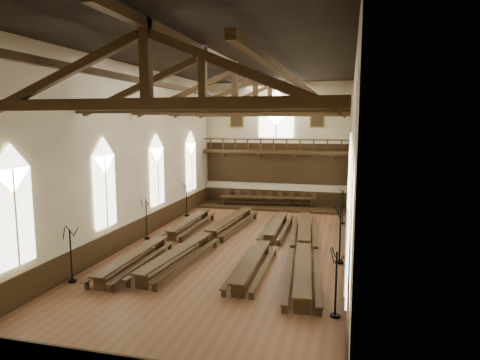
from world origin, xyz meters
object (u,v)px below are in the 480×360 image
object	(u,v)px
refectory_row_d	(303,245)
candelabrum_left_far	(187,206)
candelabrum_right_far	(343,213)
candelabrum_right_mid	(340,246)
candelabrum_left_near	(72,265)
candelabrum_right_near	(336,296)
refectory_row_a	(166,237)
refectory_row_c	(266,241)
dais	(267,207)
refectory_row_b	(208,235)
candelabrum_left_mid	(147,227)
high_table	(267,198)

from	to	relation	value
refectory_row_d	candelabrum_left_far	size ratio (longest dim) A/B	5.89
candelabrum_right_far	candelabrum_right_mid	bearing A→B (deg)	-90.00
refectory_row_d	candelabrum_left_far	xyz separation A→B (m)	(-9.26, 7.23, 0.20)
candelabrum_left_far	candelabrum_left_near	bearing A→B (deg)	-90.00
candelabrum_right_mid	candelabrum_left_near	bearing A→B (deg)	-153.93
candelabrum_right_near	candelabrum_right_far	world-z (taller)	candelabrum_right_near
refectory_row_a	refectory_row_c	size ratio (longest dim) A/B	1.01
dais	candelabrum_right_near	size ratio (longest dim) A/B	4.50
refectory_row_a	refectory_row_b	world-z (taller)	refectory_row_b
refectory_row_c	dais	xyz separation A→B (m)	(-2.05, 11.12, -0.40)
refectory_row_a	refectory_row_b	distance (m)	2.37
dais	candelabrum_left_mid	world-z (taller)	candelabrum_left_mid
refectory_row_b	candelabrum_left_mid	bearing A→B (deg)	177.74
refectory_row_a	candelabrum_left_near	distance (m)	6.29
refectory_row_a	candelabrum_right_near	xyz separation A→B (m)	(9.45, -6.62, 0.27)
high_table	candelabrum_right_near	xyz separation A→B (m)	(5.93, -18.38, -0.02)
refectory_row_a	candelabrum_right_near	world-z (taller)	candelabrum_right_near
candelabrum_right_far	candelabrum_left_mid	bearing A→B (deg)	-148.73
dais	candelabrum_right_mid	bearing A→B (deg)	-64.43
dais	candelabrum_right_far	distance (m)	7.20
dais	candelabrum_left_far	size ratio (longest dim) A/B	4.64
refectory_row_a	candelabrum_right_far	world-z (taller)	candelabrum_right_far
dais	candelabrum_right_mid	xyz separation A→B (m)	(5.93, -12.39, 0.78)
refectory_row_c	candelabrum_left_mid	world-z (taller)	candelabrum_left_mid
dais	candelabrum_left_near	size ratio (longest dim) A/B	4.62
candelabrum_left_far	candelabrum_right_mid	world-z (taller)	candelabrum_right_mid
candelabrum_right_near	candelabrum_right_mid	distance (m)	5.99
refectory_row_a	candelabrum_left_mid	world-z (taller)	candelabrum_left_mid
dais	high_table	size ratio (longest dim) A/B	1.49
refectory_row_d	refectory_row_b	bearing A→B (deg)	172.47
refectory_row_c	candelabrum_right_mid	distance (m)	4.10
candelabrum_left_far	candelabrum_right_far	world-z (taller)	candelabrum_left_far
refectory_row_a	candelabrum_left_mid	bearing A→B (deg)	149.29
candelabrum_left_near	candelabrum_right_mid	distance (m)	12.36
refectory_row_d	candelabrum_left_mid	distance (m)	9.30
refectory_row_c	refectory_row_d	distance (m)	2.11
refectory_row_b	candelabrum_left_near	size ratio (longest dim) A/B	5.87
candelabrum_left_far	candelabrum_right_near	distance (m)	17.84
candelabrum_left_far	candelabrum_right_near	world-z (taller)	candelabrum_right_near
refectory_row_a	refectory_row_b	size ratio (longest dim) A/B	0.95
refectory_row_d	candelabrum_right_near	distance (m)	6.98
candelabrum_right_far	refectory_row_b	bearing A→B (deg)	-136.35
refectory_row_b	refectory_row_d	distance (m)	5.43
refectory_row_a	candelabrum_right_near	bearing A→B (deg)	-35.01
high_table	candelabrum_left_far	xyz separation A→B (m)	(-5.17, -4.41, -0.04)
refectory_row_d	candelabrum_right_mid	world-z (taller)	candelabrum_right_mid
candelabrum_right_near	high_table	bearing A→B (deg)	107.88
candelabrum_right_near	dais	bearing A→B (deg)	107.88
candelabrum_left_near	refectory_row_c	bearing A→B (deg)	42.89
candelabrum_right_mid	candelabrum_right_far	xyz separation A→B (m)	(0.00, 8.35, -0.14)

